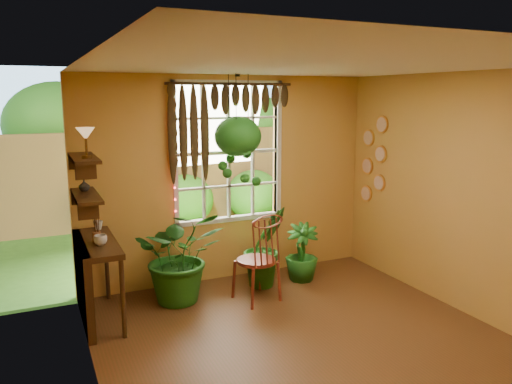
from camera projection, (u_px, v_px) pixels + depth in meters
floor at (316, 351)px, 4.84m from camera, size 4.50×4.50×0.00m
ceiling at (323, 65)px, 4.33m from camera, size 4.50×4.50×0.00m
wall_back at (229, 179)px, 6.59m from camera, size 4.00×0.00×4.00m
wall_left at (93, 242)px, 3.77m from camera, size 0.00×4.50×4.50m
wall_right at (478, 198)px, 5.40m from camera, size 0.00×4.50×4.50m
window at (228, 152)px, 6.55m from camera, size 1.52×0.10×1.86m
valance_vine at (225, 108)px, 6.30m from camera, size 1.70×0.12×1.10m
string_lights at (174, 152)px, 6.15m from camera, size 0.03×0.03×1.54m
wall_plates at (373, 160)px, 6.95m from camera, size 0.04×0.32×1.10m
counter_ledge at (88, 273)px, 5.38m from camera, size 0.40×1.20×0.90m
shelf_lower at (86, 196)px, 5.24m from camera, size 0.25×0.90×0.04m
shelf_upper at (84, 158)px, 5.16m from camera, size 0.25×0.90×0.04m
backyard at (161, 149)px, 10.83m from camera, size 14.00×10.00×12.00m
windsor_chair at (258, 272)px, 5.97m from camera, size 0.55×0.57×1.25m
potted_plant_left at (180, 255)px, 5.92m from camera, size 1.18×1.08×1.14m
potted_plant_mid at (265, 247)px, 6.42m from camera, size 0.62×0.52×1.05m
potted_plant_right at (302, 252)px, 6.63m from camera, size 0.56×0.56×0.77m
hanging_basket at (238, 142)px, 6.27m from camera, size 0.59×0.59×1.43m
cup_a at (100, 240)px, 5.20m from camera, size 0.16×0.16×0.11m
cup_b at (98, 225)px, 5.80m from camera, size 0.14×0.14×0.10m
brush_jar at (96, 230)px, 5.30m from camera, size 0.09×0.09×0.33m
shelf_vase at (84, 185)px, 5.40m from camera, size 0.15×0.15×0.12m
tiffany_lamp at (86, 136)px, 4.96m from camera, size 0.18×0.18×0.31m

